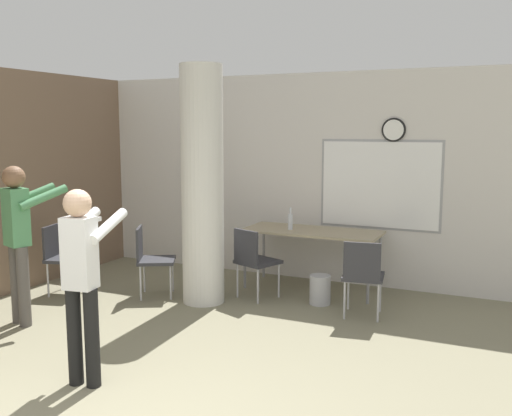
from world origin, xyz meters
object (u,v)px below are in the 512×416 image
object	(u,v)px
chair_near_pillar	(151,256)
bottle_on_table	(290,221)
person_watching_back	(19,232)
person_playing_front	(82,271)
folding_table	(312,234)
chair_table_right	(363,272)
chair_table_left	(254,258)
chair_by_left_wall	(62,254)

from	to	relation	value
chair_near_pillar	bottle_on_table	bearing A→B (deg)	36.27
bottle_on_table	person_watching_back	xyz separation A→B (m)	(-2.08, -2.46, 0.11)
person_playing_front	chair_near_pillar	bearing A→B (deg)	112.76
bottle_on_table	chair_near_pillar	size ratio (longest dim) A/B	0.33
folding_table	bottle_on_table	xyz separation A→B (m)	(-0.28, -0.06, 0.16)
chair_table_right	person_playing_front	distance (m)	3.06
chair_table_left	person_watching_back	bearing A→B (deg)	-135.29
person_watching_back	bottle_on_table	bearing A→B (deg)	49.70
folding_table	bottle_on_table	size ratio (longest dim) A/B	6.11
person_watching_back	chair_near_pillar	bearing A→B (deg)	65.17
bottle_on_table	chair_near_pillar	xyz separation A→B (m)	(-1.43, -1.05, -0.38)
folding_table	person_playing_front	size ratio (longest dim) A/B	1.09
folding_table	chair_near_pillar	distance (m)	2.05
folding_table	chair_table_left	distance (m)	0.88
chair_near_pillar	person_playing_front	distance (m)	2.49
chair_by_left_wall	person_watching_back	size ratio (longest dim) A/B	0.51
person_playing_front	bottle_on_table	bearing A→B (deg)	81.65
chair_table_left	chair_table_right	bearing A→B (deg)	-5.71
chair_table_right	person_playing_front	size ratio (longest dim) A/B	0.54
person_watching_back	person_playing_front	distance (m)	1.81
folding_table	person_watching_back	size ratio (longest dim) A/B	1.03
folding_table	person_watching_back	distance (m)	3.46
chair_table_left	chair_near_pillar	xyz separation A→B (m)	(-1.21, -0.43, 0.00)
chair_table_left	chair_by_left_wall	world-z (taller)	same
folding_table	chair_table_right	xyz separation A→B (m)	(0.87, -0.82, -0.22)
folding_table	chair_near_pillar	bearing A→B (deg)	-146.93
folding_table	chair_table_right	bearing A→B (deg)	-43.19
chair_table_left	person_playing_front	distance (m)	2.74
folding_table	chair_table_left	world-z (taller)	chair_table_left
bottle_on_table	chair_near_pillar	world-z (taller)	bottle_on_table
chair_near_pillar	person_watching_back	xyz separation A→B (m)	(-0.65, -1.41, 0.48)
chair_table_left	chair_near_pillar	size ratio (longest dim) A/B	1.00
bottle_on_table	chair_table_left	size ratio (longest dim) A/B	0.33
bottle_on_table	chair_table_right	distance (m)	1.43
chair_near_pillar	chair_table_left	bearing A→B (deg)	19.70
bottle_on_table	chair_table_left	bearing A→B (deg)	-110.26
folding_table	chair_near_pillar	xyz separation A→B (m)	(-1.71, -1.11, -0.22)
bottle_on_table	person_watching_back	bearing A→B (deg)	-130.30
chair_by_left_wall	chair_near_pillar	bearing A→B (deg)	19.25
chair_table_left	chair_near_pillar	bearing A→B (deg)	-160.30
folding_table	chair_table_right	world-z (taller)	chair_table_right
chair_table_right	person_watching_back	bearing A→B (deg)	-152.28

